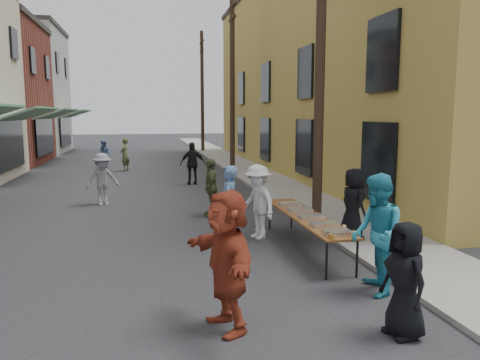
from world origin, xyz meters
name	(u,v)px	position (x,y,z in m)	size (l,w,h in m)	color
ground	(160,269)	(0.00, 0.00, 0.00)	(120.00, 120.00, 0.00)	#28282B
sidewalk	(246,169)	(5.00, 15.00, 0.05)	(2.20, 60.00, 0.10)	gray
building_ochre	(366,73)	(11.10, 14.00, 5.00)	(10.00, 28.00, 10.00)	#AD9B3D
utility_pole_near	(320,52)	(4.30, 3.00, 4.50)	(0.26, 0.26, 9.00)	#2D2116
utility_pole_mid	(232,82)	(4.30, 15.00, 4.50)	(0.26, 0.26, 9.00)	#2D2116
utility_pole_far	(202,92)	(4.30, 27.00, 4.50)	(0.26, 0.26, 9.00)	#2D2116
serving_table	(306,217)	(3.15, 0.65, 0.71)	(0.70, 4.00, 0.75)	#612F17
catering_tray_sausage	(337,233)	(3.15, -1.00, 0.79)	(0.50, 0.33, 0.08)	maroon
catering_tray_foil_b	(324,224)	(3.15, -0.35, 0.79)	(0.50, 0.33, 0.08)	#B2B2B7
catering_tray_buns	(311,217)	(3.15, 0.35, 0.79)	(0.50, 0.33, 0.08)	tan
catering_tray_foil_d	(300,210)	(3.15, 1.05, 0.79)	(0.50, 0.33, 0.08)	#B2B2B7
catering_tray_buns_end	(290,204)	(3.15, 1.75, 0.79)	(0.50, 0.33, 0.08)	tan
condiment_jar_a	(333,237)	(2.93, -1.30, 0.79)	(0.07, 0.07, 0.08)	#A57F26
condiment_jar_b	(330,236)	(2.93, -1.20, 0.79)	(0.07, 0.07, 0.08)	#A57F26
condiment_jar_c	(328,235)	(2.93, -1.10, 0.79)	(0.07, 0.07, 0.08)	#A57F26
cup_stack	(354,234)	(3.35, -1.25, 0.81)	(0.08, 0.08, 0.12)	tan
guest_front_a	(405,280)	(3.04, -3.40, 0.78)	(0.76, 0.49, 1.55)	black
guest_front_b	(229,205)	(1.60, 1.50, 0.89)	(0.65, 0.42, 1.77)	#5678A7
guest_front_c	(377,234)	(3.40, -1.96, 0.99)	(0.96, 0.75, 1.98)	teal
guest_front_d	(258,202)	(2.34, 1.76, 0.87)	(1.13, 0.65, 1.75)	silver
guest_front_e	(211,187)	(1.63, 4.42, 0.83)	(0.97, 0.40, 1.66)	#576037
guest_queue_back	(227,260)	(0.80, -2.72, 0.97)	(1.80, 0.57, 1.94)	#973721
server	(353,204)	(4.35, 0.91, 0.91)	(0.79, 0.51, 1.61)	black
passerby_left	(102,179)	(-1.55, 6.72, 0.84)	(1.08, 0.62, 1.67)	gray
passerby_mid	(193,163)	(1.75, 10.49, 0.88)	(1.03, 0.43, 1.76)	black
passerby_right	(125,154)	(-1.14, 15.75, 0.85)	(0.62, 0.41, 1.71)	#576138
passerby_far	(104,154)	(-2.30, 17.60, 0.74)	(0.72, 0.56, 1.49)	#52719F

